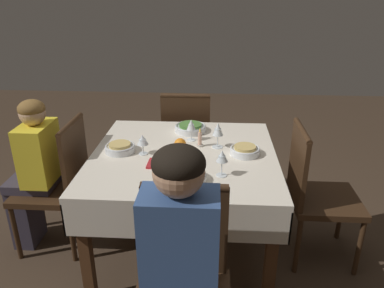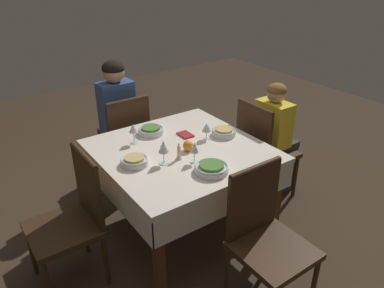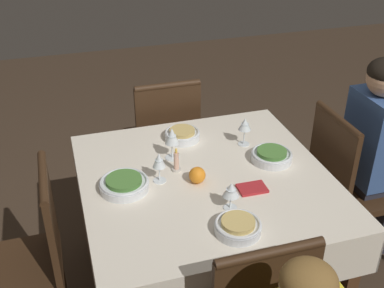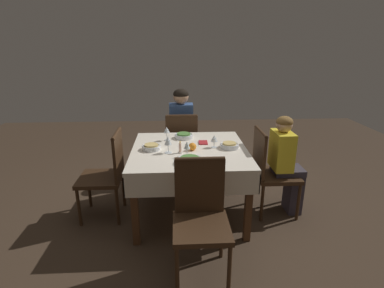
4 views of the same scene
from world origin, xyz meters
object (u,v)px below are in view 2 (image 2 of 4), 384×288
object	(u,v)px
chair_east	(265,234)
bowl_south	(134,161)
bowl_west	(151,130)
dining_table	(181,159)
wine_glass_west	(133,129)
person_adult_denim	(116,115)
chair_south	(73,215)
candle_centerpiece	(179,153)
wine_glass_south	(163,147)
bowl_north	(224,132)
chair_west	(125,138)
napkin_red_folded	(185,135)
orange_fruit	(188,146)
person_child_yellow	(277,134)
wine_glass_east	(195,148)
wine_glass_north	(207,128)
bowl_east	(211,168)
chair_north	(262,147)

from	to	relation	value
chair_east	bowl_south	world-z (taller)	chair_east
bowl_west	dining_table	bearing A→B (deg)	7.56
wine_glass_west	person_adult_denim	bearing A→B (deg)	166.54
chair_south	candle_centerpiece	distance (m)	0.79
wine_glass_south	candle_centerpiece	bearing A→B (deg)	85.01
bowl_north	chair_west	bearing A→B (deg)	-151.04
napkin_red_folded	chair_west	bearing A→B (deg)	-162.13
chair_south	wine_glass_south	distance (m)	0.72
wine_glass_south	orange_fruit	bearing A→B (deg)	103.18
bowl_south	person_child_yellow	bearing A→B (deg)	89.70
person_child_yellow	bowl_south	xyz separation A→B (m)	(-0.01, -1.37, 0.18)
orange_fruit	chair_east	bearing A→B (deg)	1.36
wine_glass_south	napkin_red_folded	xyz separation A→B (m)	(-0.27, 0.36, -0.11)
dining_table	wine_glass_east	distance (m)	0.29
dining_table	bowl_west	bearing A→B (deg)	-172.44
chair_south	wine_glass_north	size ratio (longest dim) A/B	7.10
dining_table	wine_glass_south	xyz separation A→B (m)	(0.11, -0.21, 0.20)
chair_south	bowl_south	xyz separation A→B (m)	(0.01, 0.45, 0.26)
person_adult_denim	person_child_yellow	xyz separation A→B (m)	(1.00, 1.05, -0.10)
napkin_red_folded	person_adult_denim	bearing A→B (deg)	-165.35
chair_west	bowl_south	distance (m)	0.93
bowl_south	candle_centerpiece	world-z (taller)	candle_centerpiece
orange_fruit	napkin_red_folded	world-z (taller)	orange_fruit
orange_fruit	napkin_red_folded	xyz separation A→B (m)	(-0.22, 0.13, -0.03)
wine_glass_south	bowl_east	distance (m)	0.34
bowl_north	dining_table	bearing A→B (deg)	-90.52
bowl_east	chair_east	bearing A→B (deg)	7.80
dining_table	candle_centerpiece	xyz separation A→B (m)	(0.12, -0.09, 0.13)
chair_north	wine_glass_north	size ratio (longest dim) A/B	7.10
chair_north	candle_centerpiece	distance (m)	0.97
chair_east	orange_fruit	bearing A→B (deg)	91.36
chair_north	bowl_south	xyz separation A→B (m)	(-0.01, -1.20, 0.26)
bowl_west	wine_glass_west	distance (m)	0.21
chair_south	wine_glass_east	world-z (taller)	chair_south
dining_table	bowl_west	distance (m)	0.37
chair_west	person_child_yellow	bearing A→B (deg)	141.33
wine_glass_west	bowl_east	world-z (taller)	wine_glass_west
bowl_east	wine_glass_east	distance (m)	0.18
wine_glass_west	bowl_south	distance (m)	0.33
chair_south	person_adult_denim	world-z (taller)	person_adult_denim
wine_glass_east	orange_fruit	world-z (taller)	wine_glass_east
person_child_yellow	napkin_red_folded	world-z (taller)	person_child_yellow
wine_glass_east	candle_centerpiece	size ratio (longest dim) A/B	1.21
chair_east	wine_glass_south	size ratio (longest dim) A/B	5.43
bowl_south	candle_centerpiece	bearing A→B (deg)	69.03
person_adult_denim	bowl_north	size ratio (longest dim) A/B	6.34
wine_glass_east	wine_glass_north	bearing A→B (deg)	130.13
chair_north	person_child_yellow	distance (m)	0.18
dining_table	chair_north	distance (m)	0.84
dining_table	person_adult_denim	size ratio (longest dim) A/B	0.97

